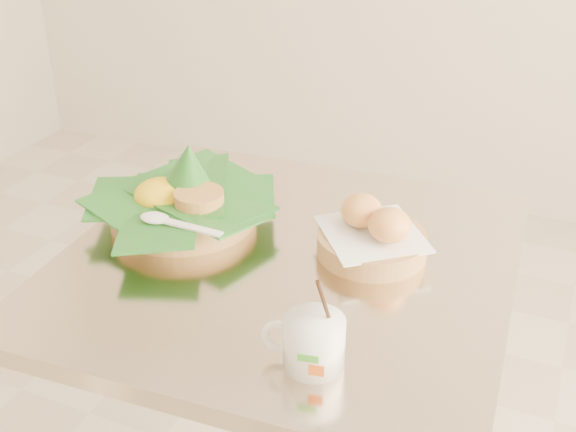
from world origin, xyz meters
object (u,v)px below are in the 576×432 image
at_px(cafe_table, 288,364).
at_px(rice_basket, 182,198).
at_px(bread_basket, 373,236).
at_px(coffee_mug, 312,341).

xyz_separation_m(cafe_table, rice_basket, (-0.22, 0.04, 0.26)).
xyz_separation_m(rice_basket, bread_basket, (0.34, 0.02, -0.01)).
xyz_separation_m(cafe_table, bread_basket, (0.12, 0.06, 0.25)).
height_order(cafe_table, coffee_mug, coffee_mug).
bearing_deg(rice_basket, cafe_table, -10.59).
bearing_deg(rice_basket, bread_basket, 3.82).
relative_size(cafe_table, bread_basket, 3.56).
bearing_deg(bread_basket, cafe_table, -152.48).
height_order(cafe_table, bread_basket, bread_basket).
relative_size(cafe_table, rice_basket, 2.38).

